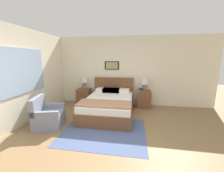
# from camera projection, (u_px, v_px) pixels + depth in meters

# --- Properties ---
(ground_plane) EXTENTS (16.00, 16.00, 0.00)m
(ground_plane) POSITION_uv_depth(u_px,v_px,m) (101.00, 149.00, 2.75)
(ground_plane) COLOR olive
(wall_back) EXTENTS (7.04, 0.09, 2.60)m
(wall_back) POSITION_uv_depth(u_px,v_px,m) (118.00, 71.00, 5.32)
(wall_back) COLOR beige
(wall_back) RESTS_ON ground_plane
(wall_left) EXTENTS (0.08, 5.29, 2.60)m
(wall_left) POSITION_uv_depth(u_px,v_px,m) (37.00, 74.00, 4.23)
(wall_left) COLOR beige
(wall_left) RESTS_ON ground_plane
(area_rug_main) EXTENTS (2.01, 1.63, 0.01)m
(area_rug_main) POSITION_uv_depth(u_px,v_px,m) (104.00, 131.00, 3.41)
(area_rug_main) COLOR #47567F
(area_rug_main) RESTS_ON ground_plane
(bed) EXTENTS (1.50, 2.10, 1.05)m
(bed) POSITION_uv_depth(u_px,v_px,m) (109.00, 105.00, 4.48)
(bed) COLOR brown
(bed) RESTS_ON ground_plane
(armchair) EXTENTS (0.83, 0.87, 0.82)m
(armchair) POSITION_uv_depth(u_px,v_px,m) (48.00, 116.00, 3.62)
(armchair) COLOR gray
(armchair) RESTS_ON ground_plane
(nightstand_near_window) EXTENTS (0.50, 0.47, 0.62)m
(nightstand_near_window) POSITION_uv_depth(u_px,v_px,m) (84.00, 96.00, 5.43)
(nightstand_near_window) COLOR brown
(nightstand_near_window) RESTS_ON ground_plane
(nightstand_by_door) EXTENTS (0.50, 0.47, 0.62)m
(nightstand_by_door) POSITION_uv_depth(u_px,v_px,m) (144.00, 99.00, 5.06)
(nightstand_by_door) COLOR brown
(nightstand_by_door) RESTS_ON ground_plane
(table_lamp_near_window) EXTENTS (0.27, 0.27, 0.46)m
(table_lamp_near_window) POSITION_uv_depth(u_px,v_px,m) (84.00, 81.00, 5.33)
(table_lamp_near_window) COLOR slate
(table_lamp_near_window) RESTS_ON nightstand_near_window
(table_lamp_by_door) EXTENTS (0.27, 0.27, 0.46)m
(table_lamp_by_door) POSITION_uv_depth(u_px,v_px,m) (145.00, 83.00, 4.97)
(table_lamp_by_door) COLOR slate
(table_lamp_by_door) RESTS_ON nightstand_by_door
(book_thick_bottom) EXTENTS (0.21, 0.25, 0.03)m
(book_thick_bottom) POSITION_uv_depth(u_px,v_px,m) (141.00, 91.00, 4.97)
(book_thick_bottom) COLOR #335693
(book_thick_bottom) RESTS_ON nightstand_by_door
(book_hardcover_middle) EXTENTS (0.22, 0.25, 0.03)m
(book_hardcover_middle) POSITION_uv_depth(u_px,v_px,m) (141.00, 90.00, 4.97)
(book_hardcover_middle) COLOR beige
(book_hardcover_middle) RESTS_ON book_thick_bottom
(book_novel_upper) EXTENTS (0.15, 0.26, 0.04)m
(book_novel_upper) POSITION_uv_depth(u_px,v_px,m) (141.00, 89.00, 4.96)
(book_novel_upper) COLOR #232328
(book_novel_upper) RESTS_ON book_hardcover_middle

